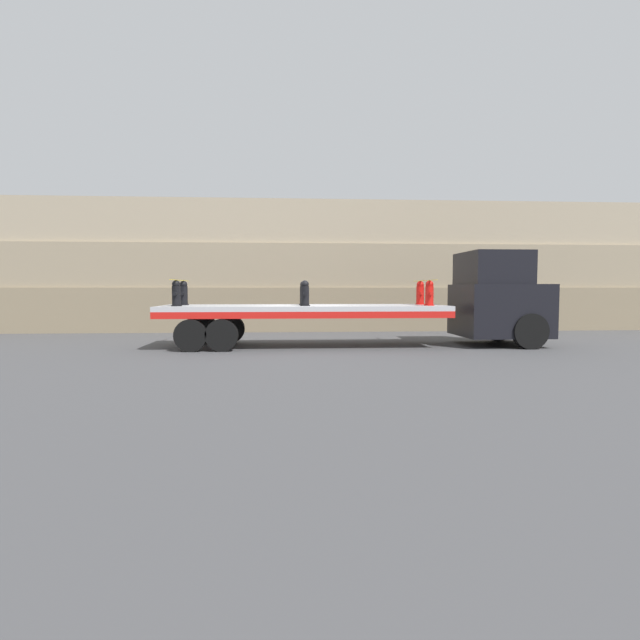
% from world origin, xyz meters
% --- Properties ---
extents(ground_plane, '(120.00, 120.00, 0.00)m').
position_xyz_m(ground_plane, '(0.00, 0.00, 0.00)').
color(ground_plane, '#474749').
extents(rock_cliff, '(60.00, 3.30, 5.64)m').
position_xyz_m(rock_cliff, '(0.00, 6.89, 2.82)').
color(rock_cliff, '#84755B').
rests_on(rock_cliff, ground_plane).
extents(truck_cab, '(2.64, 2.64, 3.02)m').
position_xyz_m(truck_cab, '(6.39, 0.00, 1.48)').
color(truck_cab, black).
rests_on(truck_cab, ground_plane).
extents(flatbed_trailer, '(8.95, 2.54, 1.31)m').
position_xyz_m(flatbed_trailer, '(-0.68, 0.00, 1.04)').
color(flatbed_trailer, '#B2B2B7').
rests_on(flatbed_trailer, ground_plane).
extents(fire_hydrant_black_near_0, '(0.32, 0.54, 0.78)m').
position_xyz_m(fire_hydrant_black_near_0, '(-3.87, -0.54, 1.68)').
color(fire_hydrant_black_near_0, black).
rests_on(fire_hydrant_black_near_0, flatbed_trailer).
extents(fire_hydrant_black_far_0, '(0.32, 0.54, 0.78)m').
position_xyz_m(fire_hydrant_black_far_0, '(-3.87, 0.54, 1.68)').
color(fire_hydrant_black_far_0, black).
rests_on(fire_hydrant_black_far_0, flatbed_trailer).
extents(fire_hydrant_black_near_1, '(0.32, 0.54, 0.78)m').
position_xyz_m(fire_hydrant_black_near_1, '(0.00, -0.54, 1.68)').
color(fire_hydrant_black_near_1, black).
rests_on(fire_hydrant_black_near_1, flatbed_trailer).
extents(fire_hydrant_black_far_1, '(0.32, 0.54, 0.78)m').
position_xyz_m(fire_hydrant_black_far_1, '(0.00, 0.54, 1.68)').
color(fire_hydrant_black_far_1, black).
rests_on(fire_hydrant_black_far_1, flatbed_trailer).
extents(fire_hydrant_red_near_2, '(0.32, 0.54, 0.78)m').
position_xyz_m(fire_hydrant_red_near_2, '(3.87, -0.54, 1.68)').
color(fire_hydrant_red_near_2, red).
rests_on(fire_hydrant_red_near_2, flatbed_trailer).
extents(fire_hydrant_red_far_2, '(0.32, 0.54, 0.78)m').
position_xyz_m(fire_hydrant_red_far_2, '(3.87, 0.54, 1.68)').
color(fire_hydrant_red_far_2, red).
rests_on(fire_hydrant_red_far_2, flatbed_trailer).
extents(cargo_strap_rear, '(0.05, 2.63, 0.01)m').
position_xyz_m(cargo_strap_rear, '(-3.87, 0.00, 2.09)').
color(cargo_strap_rear, yellow).
rests_on(cargo_strap_rear, fire_hydrant_black_near_0).
extents(cargo_strap_middle, '(0.05, 2.63, 0.01)m').
position_xyz_m(cargo_strap_middle, '(3.87, 0.00, 2.09)').
color(cargo_strap_middle, yellow).
rests_on(cargo_strap_middle, fire_hydrant_red_near_2).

